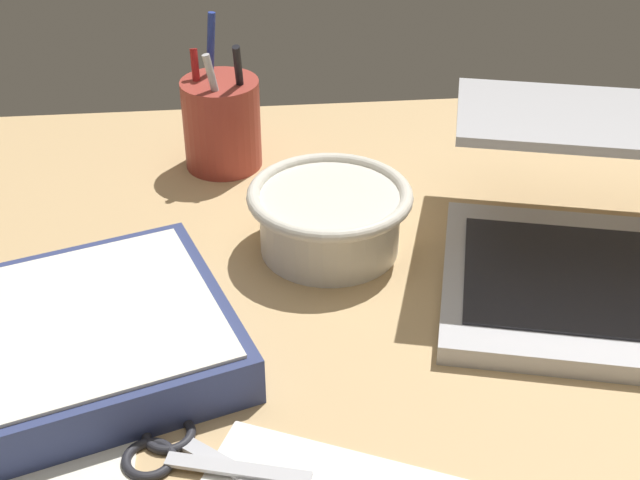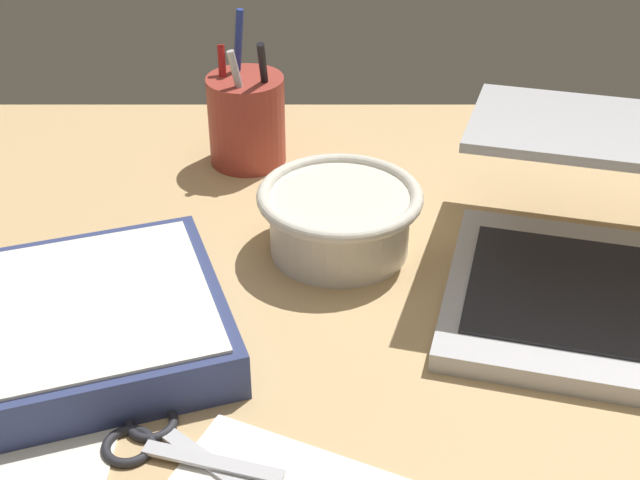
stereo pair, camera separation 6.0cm
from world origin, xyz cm
name	(u,v)px [view 2 (the right image)]	position (x,y,z in cm)	size (l,w,h in cm)	color
desk_top	(310,378)	(0.00, 0.00, 1.00)	(140.00, 100.00, 2.00)	tan
laptop	(635,245)	(27.64, 9.78, 7.19)	(37.34, 38.43, 15.45)	#B7B7BC
bowl	(339,217)	(2.65, 17.08, 5.58)	(15.38, 15.38, 6.46)	silver
pen_cup	(246,119)	(-7.19, 35.07, 7.06)	(8.38, 8.38, 16.52)	#9E382D
scissors	(158,441)	(-10.68, -8.21, 2.34)	(13.17, 9.82, 0.80)	#B7B7BC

